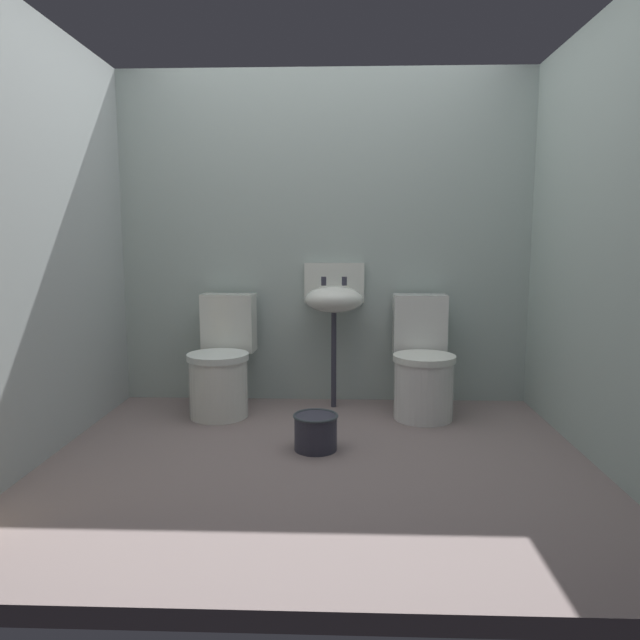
# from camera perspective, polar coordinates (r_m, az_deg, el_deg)

# --- Properties ---
(ground_plane) EXTENTS (3.27, 2.66, 0.08)m
(ground_plane) POSITION_cam_1_polar(r_m,az_deg,el_deg) (3.26, -0.18, -13.71)
(ground_plane) COLOR gray
(wall_back) EXTENTS (3.27, 0.10, 2.31)m
(wall_back) POSITION_cam_1_polar(r_m,az_deg,el_deg) (4.20, 0.44, 7.84)
(wall_back) COLOR #A4B6B0
(wall_back) RESTS_ON ground
(wall_left) EXTENTS (0.10, 2.46, 2.31)m
(wall_left) POSITION_cam_1_polar(r_m,az_deg,el_deg) (3.51, -25.32, 7.06)
(wall_left) COLOR #A5AFAF
(wall_left) RESTS_ON ground
(wall_right) EXTENTS (0.10, 2.46, 2.31)m
(wall_right) POSITION_cam_1_polar(r_m,az_deg,el_deg) (3.41, 25.88, 7.03)
(wall_right) COLOR #9EB1AA
(wall_right) RESTS_ON ground
(toilet_left) EXTENTS (0.42, 0.61, 0.78)m
(toilet_left) POSITION_cam_1_polar(r_m,az_deg,el_deg) (3.97, -9.52, -4.38)
(toilet_left) COLOR white
(toilet_left) RESTS_ON ground
(toilet_right) EXTENTS (0.41, 0.60, 0.78)m
(toilet_right) POSITION_cam_1_polar(r_m,az_deg,el_deg) (3.93, 9.90, -4.52)
(toilet_right) COLOR white
(toilet_right) RESTS_ON ground
(sink) EXTENTS (0.42, 0.35, 0.99)m
(sink) POSITION_cam_1_polar(r_m,az_deg,el_deg) (4.01, 1.37, 2.12)
(sink) COLOR #333341
(sink) RESTS_ON ground
(bucket) EXTENTS (0.25, 0.25, 0.20)m
(bucket) POSITION_cam_1_polar(r_m,az_deg,el_deg) (3.30, -0.42, -10.73)
(bucket) COLOR #333341
(bucket) RESTS_ON ground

